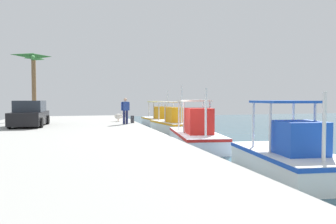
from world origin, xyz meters
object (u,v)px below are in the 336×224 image
(fishing_boat_second, at_px, (172,124))
(pelican, at_px, (119,116))
(fishing_boat_third, at_px, (196,134))
(fishing_boat_nearest, at_px, (160,120))
(fisherman_standing, at_px, (125,110))
(parked_car, at_px, (30,114))
(mooring_bollard_nearest, at_px, (132,119))
(fishing_boat_fourth, at_px, (290,157))
(palm_tree, at_px, (33,65))

(fishing_boat_second, xyz_separation_m, pelican, (-1.83, -3.61, 0.56))
(fishing_boat_third, bearing_deg, fishing_boat_nearest, 174.56)
(fisherman_standing, distance_m, parked_car, 5.85)
(mooring_bollard_nearest, bearing_deg, pelican, -159.73)
(fishing_boat_nearest, xyz_separation_m, fishing_boat_third, (12.40, -1.18, 0.06))
(fishing_boat_nearest, xyz_separation_m, fishing_boat_second, (5.73, -0.55, 0.04))
(fishing_boat_third, bearing_deg, fishing_boat_second, 174.56)
(pelican, xyz_separation_m, parked_car, (2.76, -5.73, 0.32))
(parked_car, bearing_deg, fishing_boat_third, 56.63)
(fishing_boat_fourth, relative_size, palm_tree, 0.95)
(fishing_boat_fourth, distance_m, parked_car, 15.42)
(fishing_boat_second, bearing_deg, mooring_bollard_nearest, -87.74)
(fishing_boat_fourth, xyz_separation_m, mooring_bollard_nearest, (-12.94, -3.04, 0.44))
(pelican, bearing_deg, fishing_boat_third, 19.31)
(pelican, relative_size, fisherman_standing, 0.55)
(pelican, relative_size, mooring_bollard_nearest, 1.86)
(fishing_boat_fourth, bearing_deg, fishing_boat_third, -173.07)
(fishing_boat_nearest, relative_size, palm_tree, 1.13)
(fishing_boat_nearest, bearing_deg, fishing_boat_fourth, -1.23)
(parked_car, relative_size, mooring_bollard_nearest, 8.13)
(parked_car, distance_m, palm_tree, 6.22)
(fishing_boat_third, height_order, pelican, fishing_boat_third)
(fishing_boat_fourth, bearing_deg, fishing_boat_second, -179.38)
(fishing_boat_third, bearing_deg, parked_car, -123.37)
(fishing_boat_fourth, bearing_deg, fisherman_standing, -163.17)
(fishing_boat_second, height_order, fisherman_standing, fishing_boat_second)
(parked_car, xyz_separation_m, mooring_bollard_nearest, (-0.82, 6.45, -0.46))
(palm_tree, bearing_deg, pelican, 69.37)
(fishing_boat_second, distance_m, mooring_bollard_nearest, 2.93)
(mooring_bollard_nearest, bearing_deg, parked_car, -82.79)
(fishing_boat_second, bearing_deg, parked_car, -84.31)
(mooring_bollard_nearest, xyz_separation_m, palm_tree, (-4.29, -6.95, 3.98))
(pelican, relative_size, parked_car, 0.23)
(parked_car, xyz_separation_m, palm_tree, (-5.10, -0.50, 3.52))
(fishing_boat_nearest, bearing_deg, fishing_boat_second, -5.43)
(fishing_boat_nearest, distance_m, fishing_boat_third, 12.45)
(parked_car, bearing_deg, fisherman_standing, 89.03)
(pelican, distance_m, parked_car, 6.37)
(fishing_boat_third, relative_size, parked_car, 1.42)
(fishing_boat_third, bearing_deg, mooring_bollard_nearest, -160.98)
(fishing_boat_second, bearing_deg, pelican, -116.83)
(fishing_boat_fourth, height_order, mooring_bollard_nearest, fishing_boat_fourth)
(fisherman_standing, bearing_deg, fishing_boat_nearest, 149.14)
(fishing_boat_second, height_order, pelican, fishing_boat_second)
(fishing_boat_nearest, xyz_separation_m, pelican, (3.90, -4.16, 0.60))
(fishing_boat_second, distance_m, palm_tree, 11.57)
(fishing_boat_fourth, relative_size, mooring_bollard_nearest, 9.57)
(fishing_boat_nearest, height_order, parked_car, fishing_boat_nearest)
(fishing_boat_second, xyz_separation_m, parked_car, (0.93, -9.34, 0.88))
(fishing_boat_fourth, height_order, fisherman_standing, fishing_boat_fourth)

